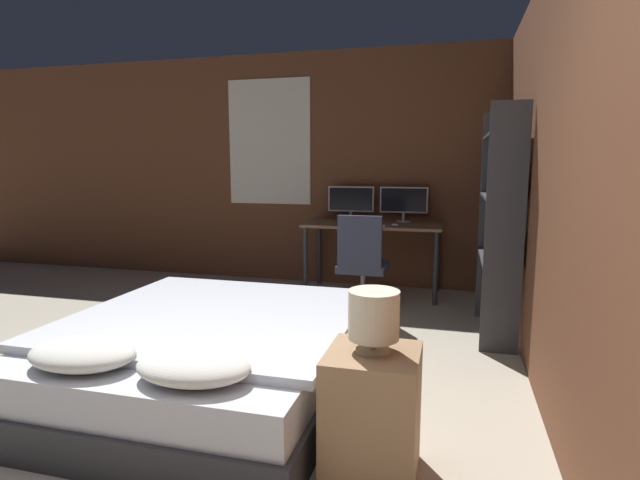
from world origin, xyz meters
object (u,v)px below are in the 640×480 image
(bedside_lamp, at_px, (374,316))
(bookshelf, at_px, (501,211))
(keyboard, at_px, (370,225))
(monitor_right, at_px, (404,202))
(nightstand, at_px, (372,415))
(office_chair, at_px, (362,273))
(monitor_left, at_px, (351,201))
(computer_mouse, at_px, (395,225))
(bed, at_px, (209,355))
(desk, at_px, (373,232))

(bedside_lamp, height_order, bookshelf, bookshelf)
(keyboard, bearing_deg, monitor_right, 57.83)
(nightstand, xyz_separation_m, office_chair, (-0.51, 2.54, 0.08))
(nightstand, relative_size, monitor_left, 1.12)
(keyboard, bearing_deg, computer_mouse, 0.00)
(monitor_left, distance_m, computer_mouse, 0.76)
(keyboard, bearing_deg, bed, -103.59)
(bed, xyz_separation_m, desk, (0.59, 2.67, 0.44))
(monitor_left, height_order, monitor_right, same)
(bedside_lamp, xyz_separation_m, monitor_left, (-0.82, 3.49, 0.25))
(bed, height_order, bedside_lamp, bedside_lamp)
(nightstand, height_order, bookshelf, bookshelf)
(bedside_lamp, xyz_separation_m, keyboard, (-0.52, 3.01, 0.03))
(bookshelf, bearing_deg, nightstand, -108.11)
(nightstand, height_order, monitor_right, monitor_right)
(computer_mouse, bearing_deg, monitor_right, 85.54)
(desk, distance_m, keyboard, 0.26)
(keyboard, distance_m, computer_mouse, 0.26)
(monitor_right, relative_size, computer_mouse, 7.51)
(monitor_left, relative_size, keyboard, 1.53)
(computer_mouse, height_order, office_chair, office_chair)
(desk, bearing_deg, monitor_right, 38.69)
(monitor_left, xyz_separation_m, bookshelf, (1.50, -1.40, 0.04))
(nightstand, bearing_deg, computer_mouse, 94.93)
(office_chair, bearing_deg, bed, -106.99)
(desk, height_order, monitor_left, monitor_left)
(monitor_left, distance_m, keyboard, 0.60)
(monitor_left, bearing_deg, bed, -95.70)
(computer_mouse, bearing_deg, monitor_left, 139.72)
(computer_mouse, bearing_deg, bed, -109.24)
(bed, distance_m, nightstand, 1.25)
(keyboard, bearing_deg, monitor_left, 122.17)
(monitor_right, bearing_deg, keyboard, -122.17)
(office_chair, bearing_deg, desk, 90.87)
(bedside_lamp, xyz_separation_m, monitor_right, (-0.22, 3.49, 0.25))
(desk, xyz_separation_m, keyboard, (0.00, -0.24, 0.10))
(bedside_lamp, bearing_deg, keyboard, 99.81)
(desk, distance_m, monitor_left, 0.50)
(office_chair, bearing_deg, computer_mouse, 62.11)
(bedside_lamp, distance_m, desk, 3.29)
(nightstand, distance_m, desk, 3.31)
(bed, bearing_deg, computer_mouse, 70.76)
(office_chair, bearing_deg, monitor_left, 108.07)
(office_chair, xyz_separation_m, bookshelf, (1.19, -0.45, 0.67))
(bed, bearing_deg, monitor_left, 84.30)
(monitor_left, xyz_separation_m, keyboard, (0.30, -0.47, -0.22))
(bed, relative_size, office_chair, 2.07)
(keyboard, bearing_deg, desk, 90.00)
(monitor_right, relative_size, bookshelf, 0.28)
(keyboard, relative_size, office_chair, 0.36)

